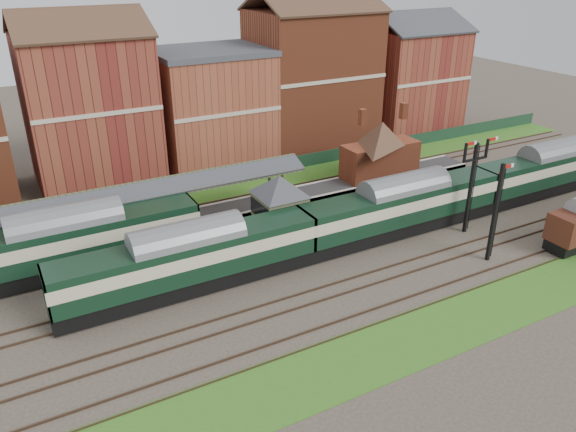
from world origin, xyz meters
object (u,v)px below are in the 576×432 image
semaphore_bracket (472,182)px  platform_railcar (69,242)px  dmu_train (403,206)px  signal_box (280,208)px

semaphore_bracket → platform_railcar: 32.24m
dmu_train → platform_railcar: size_ratio=2.93×
semaphore_bracket → platform_railcar: size_ratio=0.42×
semaphore_bracket → dmu_train: semaphore_bracket is taller
dmu_train → platform_railcar: platform_railcar is taller
semaphore_bracket → platform_railcar: semaphore_bracket is taller
signal_box → semaphore_bracket: (15.04, -5.75, 1.44)m
signal_box → semaphore_bracket: 16.16m
signal_box → dmu_train: bearing=-18.0°
semaphore_bracket → dmu_train: bearing=153.6°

